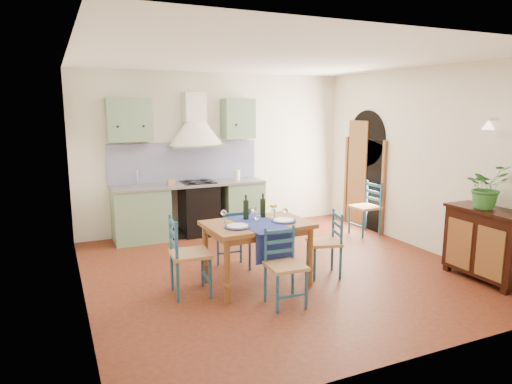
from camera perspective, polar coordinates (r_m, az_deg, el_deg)
floor at (r=6.36m, az=2.83°, el=-9.68°), size 5.00×5.00×0.00m
back_wall at (r=8.01m, az=-7.59°, el=2.20°), size 5.00×0.96×2.80m
right_wall at (r=7.70m, az=18.77°, el=3.56°), size 0.26×5.00×2.80m
left_wall at (r=5.37m, az=-21.52°, el=1.30°), size 0.04×5.00×2.80m
ceiling at (r=6.00m, az=3.08°, el=16.35°), size 5.00×5.00×0.01m
dining_table at (r=5.64m, az=0.21°, el=-4.76°), size 1.29×0.98×1.12m
chair_near at (r=5.17m, az=3.58°, el=-9.21°), size 0.43×0.43×0.87m
chair_far at (r=6.27m, az=-2.74°, el=-5.69°), size 0.42×0.42×0.86m
chair_left at (r=5.45m, az=-8.58°, el=-7.80°), size 0.47×0.47×0.95m
chair_right at (r=6.09m, az=8.79°, el=-6.30°), size 0.50×0.50×0.86m
chair_spare at (r=8.21m, az=13.65°, el=-1.88°), size 0.45×0.45×0.92m
sideboard at (r=6.55m, az=26.91°, el=-5.56°), size 0.50×1.05×0.94m
potted_plant at (r=6.41m, az=26.85°, el=0.61°), size 0.55×0.49×0.56m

